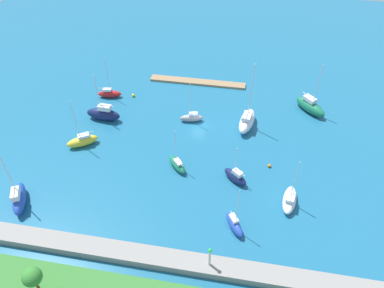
% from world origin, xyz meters
% --- Properties ---
extents(water, '(160.00, 160.00, 0.00)m').
position_xyz_m(water, '(0.00, 0.00, 0.00)').
color(water, '#1E668C').
rests_on(water, ground).
extents(pier_dock, '(23.12, 2.35, 0.52)m').
position_xyz_m(pier_dock, '(2.81, -16.19, 0.26)').
color(pier_dock, '#997A56').
rests_on(pier_dock, ground).
extents(breakwater, '(64.92, 3.01, 1.36)m').
position_xyz_m(breakwater, '(0.00, 31.87, 0.68)').
color(breakwater, gray).
rests_on(breakwater, ground).
extents(harbor_beacon, '(0.56, 0.56, 3.73)m').
position_xyz_m(harbor_beacon, '(-6.70, 31.87, 3.51)').
color(harbor_beacon, silver).
rests_on(harbor_beacon, breakwater).
extents(park_tree_center, '(2.54, 2.54, 4.96)m').
position_xyz_m(park_tree_center, '(14.99, 39.34, 4.49)').
color(park_tree_center, brown).
rests_on(park_tree_center, shoreline_park).
extents(sailboat_white_center_basin, '(4.14, 8.35, 14.38)m').
position_xyz_m(sailboat_white_center_basin, '(-9.91, -1.36, 1.52)').
color(sailboat_white_center_basin, white).
rests_on(sailboat_white_center_basin, water).
extents(sailboat_navy_by_breakwater, '(4.95, 4.47, 7.49)m').
position_xyz_m(sailboat_navy_by_breakwater, '(-8.89, 14.24, 1.04)').
color(sailboat_navy_by_breakwater, '#141E4C').
rests_on(sailboat_navy_by_breakwater, water).
extents(sailboat_blue_mid_basin, '(4.69, 7.08, 11.14)m').
position_xyz_m(sailboat_blue_mid_basin, '(25.68, 25.63, 1.46)').
color(sailboat_blue_mid_basin, '#2347B2').
rests_on(sailboat_blue_mid_basin, water).
extents(sailboat_green_lone_south, '(4.58, 4.86, 8.53)m').
position_xyz_m(sailboat_green_lone_south, '(1.81, 12.94, 0.90)').
color(sailboat_green_lone_south, '#19724C').
rests_on(sailboat_green_lone_south, water).
extents(sailboat_gray_lone_north, '(5.08, 2.60, 9.35)m').
position_xyz_m(sailboat_gray_lone_north, '(1.65, -1.15, 0.92)').
color(sailboat_gray_lone_north, gray).
rests_on(sailboat_gray_lone_north, water).
extents(sailboat_red_off_beacon, '(5.48, 2.46, 10.06)m').
position_xyz_m(sailboat_red_off_beacon, '(21.74, -6.73, 0.97)').
color(sailboat_red_off_beacon, red).
rests_on(sailboat_red_off_beacon, water).
extents(sailboat_yellow_outer_mooring, '(6.10, 4.98, 10.60)m').
position_xyz_m(sailboat_yellow_outer_mooring, '(21.27, 10.02, 1.11)').
color(sailboat_yellow_outer_mooring, yellow).
rests_on(sailboat_yellow_outer_mooring, water).
extents(sailboat_white_west_end, '(3.06, 6.28, 9.42)m').
position_xyz_m(sailboat_white_west_end, '(-18.13, 17.90, 1.02)').
color(sailboat_white_west_end, white).
rests_on(sailboat_white_west_end, water).
extents(sailboat_navy_far_north, '(7.41, 2.64, 10.78)m').
position_xyz_m(sailboat_navy_far_north, '(20.08, 1.48, 1.49)').
color(sailboat_navy_far_north, '#141E4C').
rests_on(sailboat_navy_far_north, water).
extents(sailboat_blue_far_south, '(3.82, 4.89, 9.20)m').
position_xyz_m(sailboat_blue_far_south, '(-9.59, 24.29, 0.98)').
color(sailboat_blue_far_south, '#2347B2').
rests_on(sailboat_blue_far_south, water).
extents(sailboat_green_inner_mooring, '(7.16, 7.35, 11.64)m').
position_xyz_m(sailboat_green_inner_mooring, '(-23.15, -9.06, 1.39)').
color(sailboat_green_inner_mooring, '#19724C').
rests_on(sailboat_green_inner_mooring, water).
extents(mooring_buoy_orange, '(0.63, 0.63, 0.63)m').
position_xyz_m(mooring_buoy_orange, '(-14.81, 9.79, 0.32)').
color(mooring_buoy_orange, orange).
rests_on(mooring_buoy_orange, water).
extents(mooring_buoy_yellow, '(0.71, 0.71, 0.71)m').
position_xyz_m(mooring_buoy_yellow, '(16.48, -7.82, 0.35)').
color(mooring_buoy_yellow, yellow).
rests_on(mooring_buoy_yellow, water).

